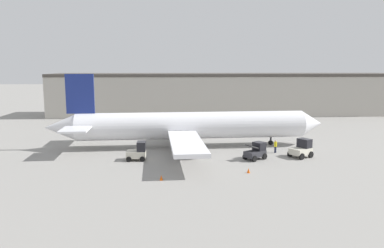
% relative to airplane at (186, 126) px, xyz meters
% --- Properties ---
extents(ground_plane, '(400.00, 400.00, 0.00)m').
position_rel_airplane_xyz_m(ground_plane, '(0.92, 0.05, -3.13)').
color(ground_plane, gray).
extents(terminal_building, '(83.18, 14.10, 10.01)m').
position_rel_airplane_xyz_m(terminal_building, '(11.06, 37.88, 1.88)').
color(terminal_building, '#ADA89E').
rests_on(terminal_building, ground_plane).
extents(airplane, '(40.72, 32.79, 10.70)m').
position_rel_airplane_xyz_m(airplane, '(0.00, 0.00, 0.00)').
color(airplane, white).
rests_on(airplane, ground_plane).
extents(ground_crew_worker, '(0.39, 0.39, 1.77)m').
position_rel_airplane_xyz_m(ground_crew_worker, '(12.13, -4.48, -2.18)').
color(ground_crew_worker, '#1E2338').
rests_on(ground_crew_worker, ground_plane).
extents(baggage_tug, '(2.40, 2.08, 2.37)m').
position_rel_airplane_xyz_m(baggage_tug, '(-6.33, -7.48, -2.07)').
color(baggage_tug, beige).
rests_on(baggage_tug, ground_plane).
extents(belt_loader_truck, '(3.24, 3.05, 2.16)m').
position_rel_airplane_xyz_m(belt_loader_truck, '(8.69, -7.85, -2.11)').
color(belt_loader_truck, '#2D2D33').
rests_on(belt_loader_truck, ground_plane).
extents(pushback_tug, '(3.39, 3.23, 2.37)m').
position_rel_airplane_xyz_m(pushback_tug, '(14.89, -7.05, -2.04)').
color(pushback_tug, beige).
rests_on(pushback_tug, ground_plane).
extents(safety_cone_near, '(0.36, 0.36, 0.55)m').
position_rel_airplane_xyz_m(safety_cone_near, '(-3.15, -16.19, -2.85)').
color(safety_cone_near, '#EF590F').
rests_on(safety_cone_near, ground_plane).
extents(safety_cone_far, '(0.36, 0.36, 0.55)m').
position_rel_airplane_xyz_m(safety_cone_far, '(6.48, -13.98, -2.85)').
color(safety_cone_far, '#EF590F').
rests_on(safety_cone_far, ground_plane).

